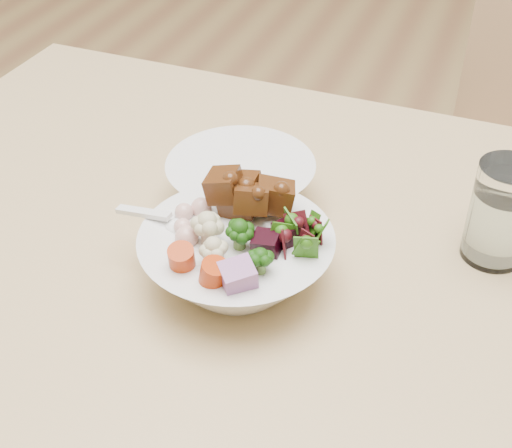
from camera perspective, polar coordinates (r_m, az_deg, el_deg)
name	(u,v)px	position (r m, az deg, el deg)	size (l,w,h in m)	color
dining_table	(495,423)	(0.72, 18.59, -14.88)	(1.55, 0.90, 0.72)	tan
food_bowl	(238,255)	(0.69, -1.41, -2.52)	(0.19, 0.19, 0.10)	white
soup_spoon	(170,223)	(0.69, -6.86, 0.04)	(0.09, 0.03, 0.02)	white
water_glass	(500,216)	(0.75, 18.95, 0.58)	(0.06, 0.06, 0.11)	white
side_bowl	(241,184)	(0.79, -1.22, 3.23)	(0.16, 0.16, 0.05)	white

